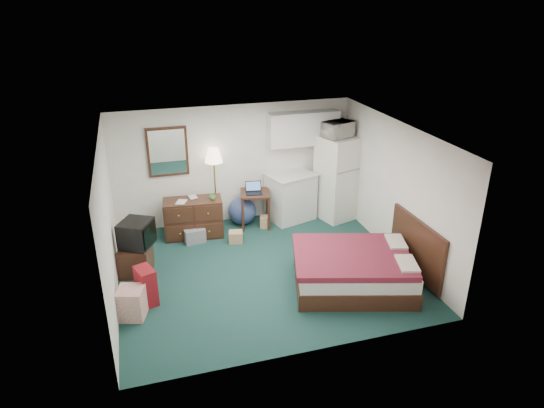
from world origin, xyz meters
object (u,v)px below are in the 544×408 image
object	(u,v)px
bed	(354,270)
dresser	(193,218)
floor_lamp	(215,188)
desk	(255,209)
kitchen_counter	(291,197)
suitcase	(146,286)
tv_stand	(136,259)
fridge	(337,178)

from	to	relation	value
bed	dresser	bearing A→B (deg)	147.48
dresser	floor_lamp	bearing A→B (deg)	39.65
floor_lamp	bed	distance (m)	3.49
dresser	bed	size ratio (longest dim) A/B	0.60
floor_lamp	desk	world-z (taller)	floor_lamp
kitchen_counter	suitcase	world-z (taller)	kitchen_counter
tv_stand	bed	bearing A→B (deg)	-8.67
bed	tv_stand	distance (m)	3.77
dresser	bed	xyz separation A→B (m)	(2.29, -2.61, -0.09)
dresser	fridge	size ratio (longest dim) A/B	0.63
floor_lamp	suitcase	world-z (taller)	floor_lamp
kitchen_counter	bed	xyz separation A→B (m)	(0.16, -2.83, -0.20)
kitchen_counter	tv_stand	world-z (taller)	kitchen_counter
desk	bed	world-z (taller)	desk
dresser	desk	world-z (taller)	dresser
suitcase	desk	bearing A→B (deg)	23.87
fridge	bed	xyz separation A→B (m)	(-0.83, -2.64, -0.60)
floor_lamp	suitcase	size ratio (longest dim) A/B	2.72
floor_lamp	tv_stand	distance (m)	2.34
desk	kitchen_counter	size ratio (longest dim) A/B	0.75
tv_stand	suitcase	world-z (taller)	suitcase
tv_stand	desk	bearing A→B (deg)	40.86
desk	fridge	distance (m)	1.89
bed	tv_stand	size ratio (longest dim) A/B	3.41
tv_stand	suitcase	bearing A→B (deg)	-68.34
fridge	bed	bearing A→B (deg)	-124.62
kitchen_counter	suitcase	size ratio (longest dim) A/B	1.61
dresser	fridge	xyz separation A→B (m)	(3.12, 0.04, 0.52)
kitchen_counter	bed	bearing A→B (deg)	-103.62
desk	bed	xyz separation A→B (m)	(0.98, -2.72, -0.07)
floor_lamp	tv_stand	world-z (taller)	floor_lamp
kitchen_counter	suitcase	xyz separation A→B (m)	(-3.18, -2.35, -0.19)
dresser	floor_lamp	distance (m)	0.78
fridge	tv_stand	xyz separation A→B (m)	(-4.30, -1.17, -0.65)
dresser	kitchen_counter	size ratio (longest dim) A/B	1.15
kitchen_counter	desk	bearing A→B (deg)	170.70
desk	suitcase	distance (m)	3.26
fridge	suitcase	bearing A→B (deg)	-169.80
floor_lamp	fridge	xyz separation A→B (m)	(2.59, -0.32, 0.06)
floor_lamp	suitcase	bearing A→B (deg)	-122.42
dresser	bed	bearing A→B (deg)	-43.12
suitcase	fridge	bearing A→B (deg)	7.84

